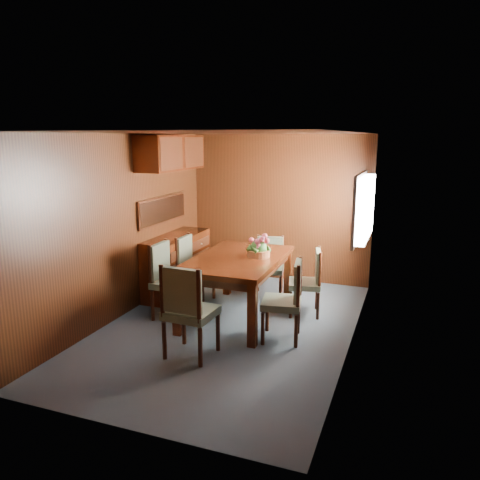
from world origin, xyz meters
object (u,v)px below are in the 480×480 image
at_px(chair_right_near, 288,296).
at_px(sideboard, 177,264).
at_px(chair_head, 187,306).
at_px(chair_left_near, 168,276).
at_px(dining_table, 238,266).
at_px(flower_centerpiece, 259,245).

bearing_deg(chair_right_near, sideboard, 51.90).
bearing_deg(chair_head, sideboard, 123.73).
xyz_separation_m(sideboard, chair_right_near, (2.03, -1.09, 0.09)).
height_order(sideboard, chair_left_near, chair_left_near).
bearing_deg(sideboard, dining_table, -26.53).
bearing_deg(chair_right_near, dining_table, 49.55).
xyz_separation_m(dining_table, chair_head, (-0.08, -1.31, -0.12)).
xyz_separation_m(chair_right_near, flower_centerpiece, (-0.56, 0.59, 0.43)).
bearing_deg(dining_table, sideboard, 153.11).
bearing_deg(flower_centerpiece, sideboard, 161.26).
distance_m(sideboard, chair_left_near, 0.99).
relative_size(chair_right_near, chair_head, 0.92).
bearing_deg(chair_left_near, chair_head, 38.18).
distance_m(sideboard, chair_head, 2.24).
xyz_separation_m(sideboard, chair_left_near, (0.35, -0.92, 0.11)).
bearing_deg(dining_table, chair_right_near, -30.85).
bearing_deg(sideboard, chair_left_near, -69.17).
xyz_separation_m(sideboard, chair_head, (1.14, -1.92, 0.14)).
bearing_deg(chair_head, chair_right_near, 46.39).
height_order(chair_left_near, chair_head, chair_head).
distance_m(sideboard, flower_centerpiece, 1.64).
height_order(sideboard, chair_right_near, chair_right_near).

